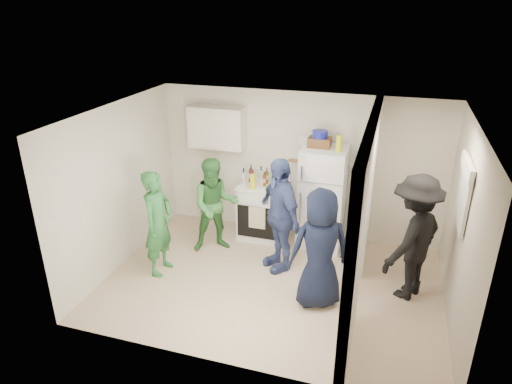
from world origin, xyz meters
TOP-DOWN VIEW (x-y plane):
  - floor at (0.00, 0.00)m, footprint 4.80×4.80m
  - wall_back at (0.00, 1.70)m, footprint 4.80×0.00m
  - wall_front at (0.00, -1.70)m, footprint 4.80×0.00m
  - wall_left at (-2.40, 0.00)m, footprint 0.00×3.40m
  - wall_right at (2.40, 0.00)m, footprint 0.00×3.40m
  - ceiling at (0.00, 0.00)m, footprint 4.80×4.80m
  - partition_pier_back at (1.20, 1.10)m, footprint 0.12×1.20m
  - partition_pier_front at (1.20, -1.10)m, footprint 0.12×1.20m
  - partition_header at (1.20, 0.00)m, footprint 0.12×1.00m
  - stove at (-0.53, 1.37)m, footprint 0.81×0.68m
  - upper_cabinet at (-1.40, 1.52)m, footprint 0.95×0.34m
  - fridge at (0.47, 1.34)m, footprint 0.70×0.68m
  - wicker_basket at (0.37, 1.39)m, footprint 0.35×0.25m
  - blue_bowl at (0.37, 1.39)m, footprint 0.24×0.24m
  - yellow_cup_stack_top at (0.69, 1.24)m, footprint 0.09×0.09m
  - wall_clock at (0.05, 1.68)m, footprint 0.22×0.02m
  - spice_shelf at (0.00, 1.65)m, footprint 0.35×0.08m
  - nook_window at (2.38, 0.20)m, footprint 0.03×0.70m
  - nook_window_frame at (2.36, 0.20)m, footprint 0.04×0.76m
  - nook_valance at (2.34, 0.20)m, footprint 0.04×0.82m
  - yellow_cup_stack_stove at (-0.65, 1.15)m, footprint 0.09×0.09m
  - red_cup at (-0.31, 1.17)m, footprint 0.09×0.09m
  - person_green_left at (-1.70, -0.16)m, footprint 0.42×0.61m
  - person_green_center at (-1.15, 0.72)m, footprint 0.95×0.88m
  - person_denim at (-0.03, 0.48)m, footprint 1.02×1.07m
  - person_navy at (0.70, -0.24)m, footprint 0.97×0.86m
  - person_nook at (1.87, 0.32)m, footprint 1.16×1.34m
  - bottle_a at (-0.80, 1.50)m, footprint 0.06×0.06m
  - bottle_b at (-0.70, 1.30)m, footprint 0.06×0.06m
  - bottle_c at (-0.62, 1.51)m, footprint 0.08×0.08m
  - bottle_d at (-0.50, 1.32)m, footprint 0.06×0.06m
  - bottle_e at (-0.44, 1.56)m, footprint 0.08×0.08m
  - bottle_f at (-0.34, 1.38)m, footprint 0.07×0.07m
  - bottle_g at (-0.26, 1.50)m, footprint 0.06×0.06m
  - bottle_h at (-0.84, 1.24)m, footprint 0.07×0.07m
  - bottle_i at (-0.50, 1.45)m, footprint 0.06×0.06m
  - bottle_j at (-0.25, 1.25)m, footprint 0.07×0.07m
  - bottle_k at (-0.77, 1.43)m, footprint 0.08×0.08m

SIDE VIEW (x-z plane):
  - floor at x=0.00m, z-range 0.00..0.00m
  - stove at x=-0.53m, z-range 0.00..0.97m
  - person_green_center at x=-1.15m, z-range 0.00..1.57m
  - person_green_left at x=-1.70m, z-range 0.00..1.63m
  - person_navy at x=0.70m, z-range 0.00..1.67m
  - fridge at x=0.47m, z-range 0.00..1.71m
  - person_denim at x=-0.03m, z-range 0.00..1.78m
  - person_nook at x=1.87m, z-range 0.00..1.79m
  - red_cup at x=-0.31m, z-range 0.97..1.09m
  - yellow_cup_stack_stove at x=-0.65m, z-range 0.97..1.22m
  - bottle_d at x=-0.50m, z-range 0.97..1.22m
  - bottle_e at x=-0.44m, z-range 0.97..1.22m
  - bottle_b at x=-0.70m, z-range 0.97..1.22m
  - bottle_g at x=-0.26m, z-range 0.97..1.23m
  - bottle_c at x=-0.62m, z-range 0.97..1.23m
  - bottle_i at x=-0.50m, z-range 0.97..1.24m
  - bottle_a at x=-0.80m, z-range 0.97..1.25m
  - bottle_k at x=-0.77m, z-range 0.97..1.27m
  - bottle_h at x=-0.84m, z-range 0.97..1.27m
  - bottle_j at x=-0.25m, z-range 0.97..1.28m
  - bottle_f at x=-0.34m, z-range 0.97..1.29m
  - wall_back at x=0.00m, z-range -1.15..3.65m
  - wall_front at x=0.00m, z-range -1.15..3.65m
  - wall_left at x=-2.40m, z-range -0.45..2.95m
  - wall_right at x=2.40m, z-range -0.45..2.95m
  - partition_pier_back at x=1.20m, z-range 0.00..2.50m
  - partition_pier_front at x=1.20m, z-range 0.00..2.50m
  - spice_shelf at x=0.00m, z-range 1.34..1.36m
  - nook_window at x=2.38m, z-range 1.25..2.05m
  - nook_window_frame at x=2.36m, z-range 1.22..2.08m
  - wall_clock at x=0.05m, z-range 1.59..1.81m
  - wicker_basket at x=0.37m, z-range 1.71..1.86m
  - yellow_cup_stack_top at x=0.69m, z-range 1.71..1.96m
  - upper_cabinet at x=-1.40m, z-range 1.50..2.20m
  - blue_bowl at x=0.37m, z-range 1.86..1.97m
  - nook_valance at x=2.34m, z-range 1.91..2.09m
  - partition_header at x=1.20m, z-range 2.10..2.50m
  - ceiling at x=0.00m, z-range 2.50..2.50m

